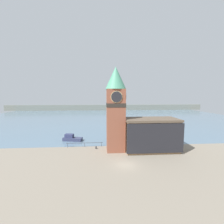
{
  "coord_description": "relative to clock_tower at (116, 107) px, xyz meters",
  "views": [
    {
      "loc": [
        -4.53,
        -27.34,
        13.18
      ],
      "look_at": [
        -2.2,
        5.92,
        9.56
      ],
      "focal_mm": 24.0,
      "sensor_mm": 36.0,
      "label": 1
    }
  ],
  "objects": [
    {
      "name": "clock_tower",
      "position": [
        0.0,
        0.0,
        0.0
      ],
      "size": [
        4.88,
        4.88,
        19.92
      ],
      "color": "brown",
      "rests_on": "ground_plane"
    },
    {
      "name": "water",
      "position": [
        1.19,
        63.0,
        -10.57
      ],
      "size": [
        160.0,
        120.0,
        0.0
      ],
      "color": "slate",
      "rests_on": "ground_plane"
    },
    {
      "name": "ground_plane",
      "position": [
        1.19,
        -7.89,
        -10.57
      ],
      "size": [
        160.0,
        160.0,
        0.0
      ],
      "primitive_type": "plane",
      "color": "gray"
    },
    {
      "name": "pier_building",
      "position": [
        8.54,
        -0.58,
        -6.67
      ],
      "size": [
        12.85,
        6.78,
        7.77
      ],
      "color": "#9E754C",
      "rests_on": "ground_plane"
    },
    {
      "name": "mooring_bollard_near",
      "position": [
        -4.8,
        1.1,
        -10.19
      ],
      "size": [
        0.34,
        0.34,
        0.7
      ],
      "color": "#2D2D33",
      "rests_on": "ground_plane"
    },
    {
      "name": "pier_railing",
      "position": [
        -7.8,
        2.75,
        -9.63
      ],
      "size": [
        9.34,
        0.08,
        1.09
      ],
      "color": "#333338",
      "rests_on": "ground_plane"
    },
    {
      "name": "far_shoreline",
      "position": [
        1.19,
        103.0,
        -8.07
      ],
      "size": [
        180.0,
        3.0,
        5.0
      ],
      "color": "gray",
      "rests_on": "water"
    },
    {
      "name": "boat_near",
      "position": [
        -12.18,
        8.49,
        -9.85
      ],
      "size": [
        5.84,
        3.07,
        1.98
      ],
      "rotation": [
        0.0,
        0.0,
        -0.21
      ],
      "color": "#333856",
      "rests_on": "water"
    }
  ]
}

